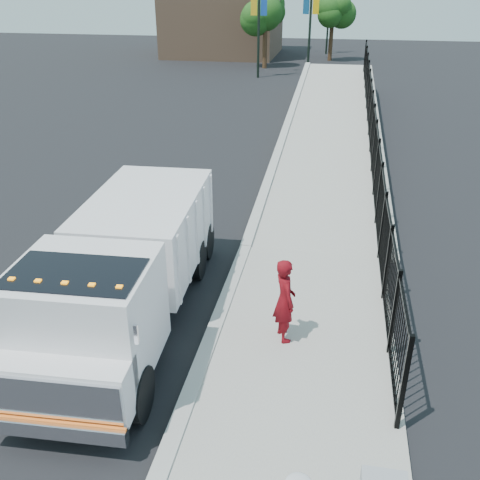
# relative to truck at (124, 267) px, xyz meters

# --- Properties ---
(ground) EXTENTS (120.00, 120.00, 0.00)m
(ground) POSITION_rel_truck_xyz_m (1.87, -0.09, -1.42)
(ground) COLOR black
(ground) RESTS_ON ground
(sidewalk) EXTENTS (3.55, 12.00, 0.12)m
(sidewalk) POSITION_rel_truck_xyz_m (3.79, -2.09, -1.36)
(sidewalk) COLOR #9E998E
(sidewalk) RESTS_ON ground
(curb) EXTENTS (0.30, 12.00, 0.16)m
(curb) POSITION_rel_truck_xyz_m (1.87, -2.09, -1.34)
(curb) COLOR #ADAAA3
(curb) RESTS_ON ground
(ramp) EXTENTS (3.95, 24.06, 3.19)m
(ramp) POSITION_rel_truck_xyz_m (3.99, 15.91, -1.42)
(ramp) COLOR #9E998E
(ramp) RESTS_ON ground
(iron_fence) EXTENTS (0.10, 28.00, 1.80)m
(iron_fence) POSITION_rel_truck_xyz_m (5.42, 11.91, -0.52)
(iron_fence) COLOR black
(iron_fence) RESTS_ON ground
(truck) EXTENTS (2.72, 7.49, 2.53)m
(truck) POSITION_rel_truck_xyz_m (0.00, 0.00, 0.00)
(truck) COLOR black
(truck) RESTS_ON ground
(worker) EXTENTS (0.66, 0.77, 1.79)m
(worker) POSITION_rel_truck_xyz_m (3.32, 0.00, -0.41)
(worker) COLOR maroon
(worker) RESTS_ON sidewalk
(light_pole_0) EXTENTS (3.77, 0.22, 8.00)m
(light_pole_0) POSITION_rel_truck_xyz_m (-1.68, 31.50, 2.94)
(light_pole_0) COLOR black
(light_pole_0) RESTS_ON ground
(light_pole_1) EXTENTS (3.78, 0.22, 8.00)m
(light_pole_1) POSITION_rel_truck_xyz_m (1.22, 33.60, 2.94)
(light_pole_1) COLOR black
(light_pole_1) RESTS_ON ground
(light_pole_2) EXTENTS (3.77, 0.22, 8.00)m
(light_pole_2) POSITION_rel_truck_xyz_m (-1.96, 41.34, 2.94)
(light_pole_2) COLOR black
(light_pole_2) RESTS_ON ground
(light_pole_3) EXTENTS (3.77, 0.22, 8.00)m
(light_pole_3) POSITION_rel_truck_xyz_m (2.17, 45.87, 2.94)
(light_pole_3) COLOR black
(light_pole_3) RESTS_ON ground
(tree_0) EXTENTS (2.83, 2.83, 5.42)m
(tree_0) POSITION_rel_truck_xyz_m (-2.14, 36.05, 2.53)
(tree_0) COLOR #382314
(tree_0) RESTS_ON ground
(tree_1) EXTENTS (2.23, 2.23, 5.11)m
(tree_1) POSITION_rel_truck_xyz_m (2.96, 41.31, 2.49)
(tree_1) COLOR #382314
(tree_1) RESTS_ON ground
(tree_2) EXTENTS (3.08, 3.08, 5.54)m
(tree_2) POSITION_rel_truck_xyz_m (-3.34, 47.33, 2.54)
(tree_2) COLOR #382314
(tree_2) RESTS_ON ground
(building) EXTENTS (10.00, 10.00, 8.00)m
(building) POSITION_rel_truck_xyz_m (-7.13, 43.91, 2.58)
(building) COLOR #8C664C
(building) RESTS_ON ground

